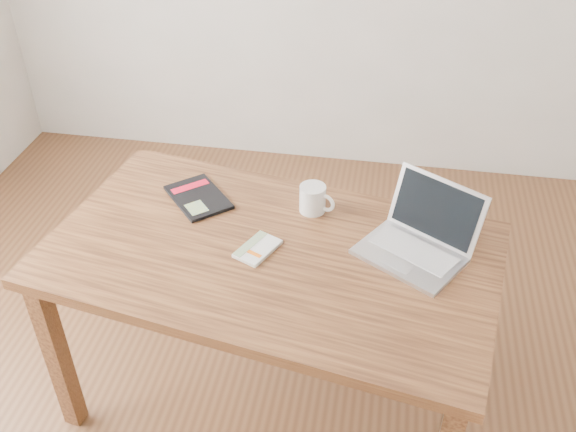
% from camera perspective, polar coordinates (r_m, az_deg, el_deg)
% --- Properties ---
extents(room, '(4.04, 4.04, 2.70)m').
position_cam_1_polar(room, '(1.64, -2.90, 9.80)').
color(room, '#55331D').
rests_on(room, ground).
extents(desk, '(1.59, 1.08, 0.75)m').
position_cam_1_polar(desk, '(2.16, -1.58, -4.83)').
color(desk, '#512F18').
rests_on(desk, ground).
extents(white_guidebook, '(0.15, 0.18, 0.01)m').
position_cam_1_polar(white_guidebook, '(2.10, -2.71, -2.92)').
color(white_guidebook, beige).
rests_on(white_guidebook, desk).
extents(black_guidebook, '(0.29, 0.30, 0.01)m').
position_cam_1_polar(black_guidebook, '(2.36, -7.99, 1.67)').
color(black_guidebook, black).
rests_on(black_guidebook, desk).
extents(laptop, '(0.42, 0.41, 0.22)m').
position_cam_1_polar(laptop, '(2.12, 11.57, -2.00)').
color(laptop, silver).
rests_on(laptop, desk).
extents(coffee_mug, '(0.13, 0.09, 0.10)m').
position_cam_1_polar(coffee_mug, '(2.25, 2.27, 1.57)').
color(coffee_mug, white).
rests_on(coffee_mug, desk).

